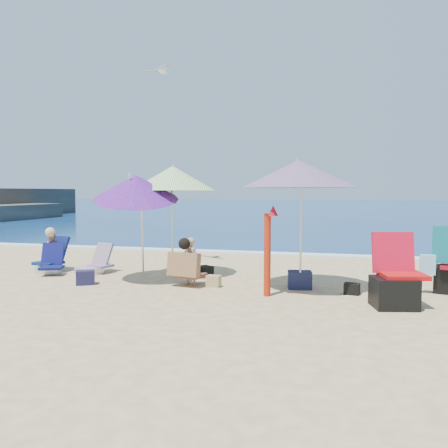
% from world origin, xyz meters
% --- Properties ---
extents(ground, '(120.00, 120.00, 0.00)m').
position_xyz_m(ground, '(0.00, 0.00, 0.00)').
color(ground, '#D8BC84').
rests_on(ground, ground).
extents(sea, '(120.00, 80.00, 0.12)m').
position_xyz_m(sea, '(0.00, 45.00, -0.05)').
color(sea, navy).
rests_on(sea, ground).
extents(foam, '(120.00, 0.50, 0.04)m').
position_xyz_m(foam, '(0.00, 5.10, 0.02)').
color(foam, white).
rests_on(foam, ground).
extents(umbrella_turquoise, '(2.59, 2.59, 2.28)m').
position_xyz_m(umbrella_turquoise, '(1.11, 0.68, 2.01)').
color(umbrella_turquoise, silver).
rests_on(umbrella_turquoise, ground).
extents(umbrella_striped, '(2.01, 2.01, 2.25)m').
position_xyz_m(umbrella_striped, '(-1.45, 1.37, 1.97)').
color(umbrella_striped, silver).
rests_on(umbrella_striped, ground).
extents(umbrella_blue, '(2.10, 2.14, 2.18)m').
position_xyz_m(umbrella_blue, '(-1.91, 0.65, 1.78)').
color(umbrella_blue, silver).
rests_on(umbrella_blue, ground).
extents(furled_umbrella, '(0.28, 0.28, 1.49)m').
position_xyz_m(furled_umbrella, '(0.69, 0.06, 0.82)').
color(furled_umbrella, '#B1260C').
rests_on(furled_umbrella, ground).
extents(chair_navy, '(0.79, 0.76, 0.62)m').
position_xyz_m(chair_navy, '(-4.06, 1.02, 0.17)').
color(chair_navy, '#0C1146').
rests_on(chair_navy, ground).
extents(chair_rainbow, '(0.71, 0.72, 0.62)m').
position_xyz_m(chair_rainbow, '(-3.16, 1.27, 0.16)').
color(chair_rainbow, '#DA4C62').
rests_on(chair_rainbow, ground).
extents(camp_chair_left, '(0.85, 0.79, 1.09)m').
position_xyz_m(camp_chair_left, '(2.61, -0.15, 0.33)').
color(camp_chair_left, red).
rests_on(camp_chair_left, ground).
extents(person_center, '(0.64, 0.64, 0.88)m').
position_xyz_m(person_center, '(-0.85, 0.55, 0.43)').
color(person_center, tan).
rests_on(person_center, ground).
extents(person_left, '(0.62, 0.69, 0.94)m').
position_xyz_m(person_left, '(-4.21, 1.32, 0.43)').
color(person_left, tan).
rests_on(person_left, ground).
extents(bag_navy_a, '(0.41, 0.38, 0.26)m').
position_xyz_m(bag_navy_a, '(-2.72, 0.17, 0.13)').
color(bag_navy_a, '#1C1A3B').
rests_on(bag_navy_a, ground).
extents(bag_black_a, '(0.34, 0.32, 0.20)m').
position_xyz_m(bag_black_a, '(-0.82, 1.56, 0.10)').
color(bag_black_a, black).
rests_on(bag_black_a, ground).
extents(bag_tan, '(0.25, 0.19, 0.21)m').
position_xyz_m(bag_tan, '(-0.38, 0.55, 0.10)').
color(bag_tan, tan).
rests_on(bag_tan, ground).
extents(bag_navy_b, '(0.45, 0.37, 0.31)m').
position_xyz_m(bag_navy_b, '(1.13, 0.80, 0.15)').
color(bag_navy_b, '#1B1E3C').
rests_on(bag_navy_b, ground).
extents(bag_black_b, '(0.27, 0.21, 0.19)m').
position_xyz_m(bag_black_b, '(2.01, 0.55, 0.09)').
color(bag_black_b, black).
rests_on(bag_black_b, ground).
extents(seagull, '(0.72, 0.53, 0.14)m').
position_xyz_m(seagull, '(-2.17, 2.63, 4.42)').
color(seagull, white).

